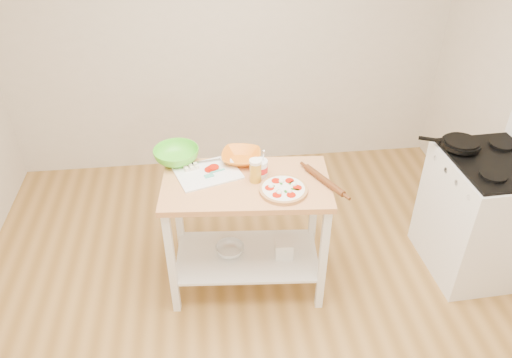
{
  "coord_description": "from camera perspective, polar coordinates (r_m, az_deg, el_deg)",
  "views": [
    {
      "loc": [
        -0.24,
        -2.02,
        2.75
      ],
      "look_at": [
        0.07,
        0.65,
        0.86
      ],
      "focal_mm": 35.0,
      "sensor_mm": 36.0,
      "label": 1
    }
  ],
  "objects": [
    {
      "name": "beer_pint",
      "position": [
        3.15,
        -0.06,
        0.97
      ],
      "size": [
        0.08,
        0.08,
        0.16
      ],
      "color": "gold",
      "rests_on": "prep_island"
    },
    {
      "name": "orange_bowl",
      "position": [
        3.38,
        -1.7,
        2.52
      ],
      "size": [
        0.31,
        0.31,
        0.06
      ],
      "primitive_type": "imported",
      "rotation": [
        0.0,
        0.0,
        -0.21
      ],
      "color": "orange",
      "rests_on": "prep_island"
    },
    {
      "name": "rolling_pin",
      "position": [
        3.2,
        7.81,
        -0.16
      ],
      "size": [
        0.2,
        0.34,
        0.04
      ],
      "primitive_type": "cylinder",
      "rotation": [
        1.57,
        0.0,
        0.47
      ],
      "color": "#5D3015",
      "rests_on": "prep_island"
    },
    {
      "name": "skillet",
      "position": [
        3.72,
        22.28,
        3.77
      ],
      "size": [
        0.4,
        0.26,
        0.03
      ],
      "rotation": [
        0.0,
        0.0,
        -0.41
      ],
      "color": "black",
      "rests_on": "gas_stove"
    },
    {
      "name": "cutting_board",
      "position": [
        3.28,
        -5.6,
        0.75
      ],
      "size": [
        0.47,
        0.41,
        0.04
      ],
      "rotation": [
        0.0,
        0.0,
        0.3
      ],
      "color": "white",
      "rests_on": "prep_island"
    },
    {
      "name": "pizza",
      "position": [
        3.1,
        3.16,
        -1.17
      ],
      "size": [
        0.3,
        0.3,
        0.05
      ],
      "rotation": [
        0.0,
        0.0,
        -0.37
      ],
      "color": "tan",
      "rests_on": "prep_island"
    },
    {
      "name": "shelf_glass_bowl",
      "position": [
        3.6,
        -3.0,
        -8.07
      ],
      "size": [
        0.25,
        0.25,
        0.06
      ],
      "primitive_type": "imported",
      "rotation": [
        0.0,
        0.0,
        -0.28
      ],
      "color": "silver",
      "rests_on": "prep_island"
    },
    {
      "name": "spatula",
      "position": [
        3.25,
        -4.87,
        0.67
      ],
      "size": [
        0.14,
        0.1,
        0.01
      ],
      "rotation": [
        0.0,
        0.0,
        0.35
      ],
      "color": "#44AE95",
      "rests_on": "cutting_board"
    },
    {
      "name": "gas_stove",
      "position": [
        3.95,
        24.2,
        -3.72
      ],
      "size": [
        0.64,
        0.74,
        1.11
      ],
      "rotation": [
        0.0,
        0.0,
        0.04
      ],
      "color": "white",
      "rests_on": "ground"
    },
    {
      "name": "room_shell",
      "position": [
        2.47,
        0.16,
        0.57
      ],
      "size": [
        4.04,
        4.54,
        2.74
      ],
      "color": "#A77A3D",
      "rests_on": "ground"
    },
    {
      "name": "knife",
      "position": [
        3.36,
        -6.91,
        1.79
      ],
      "size": [
        0.27,
        0.07,
        0.01
      ],
      "rotation": [
        0.0,
        0.0,
        0.15
      ],
      "color": "silver",
      "rests_on": "cutting_board"
    },
    {
      "name": "prep_island",
      "position": [
        3.34,
        -1.09,
        -3.93
      ],
      "size": [
        1.12,
        0.68,
        0.9
      ],
      "rotation": [
        0.0,
        0.0,
        -0.08
      ],
      "color": "tan",
      "rests_on": "ground"
    },
    {
      "name": "shelf_bin",
      "position": [
        3.56,
        3.21,
        -7.89
      ],
      "size": [
        0.13,
        0.13,
        0.12
      ],
      "primitive_type": "cube",
      "rotation": [
        0.0,
        0.0,
        -0.08
      ],
      "color": "white",
      "rests_on": "prep_island"
    },
    {
      "name": "green_bowl",
      "position": [
        3.41,
        -9.08,
        2.71
      ],
      "size": [
        0.36,
        0.36,
        0.1
      ],
      "primitive_type": "imported",
      "rotation": [
        0.0,
        0.0,
        -0.19
      ],
      "color": "#53CB2C",
      "rests_on": "prep_island"
    },
    {
      "name": "yogurt_tub",
      "position": [
        3.21,
        0.48,
        1.22
      ],
      "size": [
        0.1,
        0.1,
        0.21
      ],
      "color": "white",
      "rests_on": "prep_island"
    }
  ]
}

